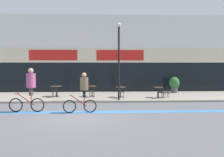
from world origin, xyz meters
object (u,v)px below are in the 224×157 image
object	(u,v)px
planter_pot	(174,84)
cafe_chair_3_side	(167,90)
bistro_table_1	(92,89)
cyclist_0	(30,86)
bistro_table_0	(56,89)
bistro_table_3	(158,90)
cafe_chair_0_near	(55,90)
cafe_chair_2_near	(121,91)
bistro_table_2	(121,90)
cyclist_1	(83,90)
lamp_post	(119,55)
cafe_chair_3_near	(160,91)
cafe_chair_1_near	(92,90)

from	to	relation	value
planter_pot	cafe_chair_3_side	bearing A→B (deg)	-114.42
bistro_table_1	cyclist_0	world-z (taller)	cyclist_0
bistro_table_0	bistro_table_1	size ratio (longest dim) A/B	1.09
bistro_table_3	planter_pot	bearing A→B (deg)	56.36
cafe_chair_0_near	cafe_chair_2_near	bearing A→B (deg)	-98.06
planter_pot	bistro_table_3	bearing A→B (deg)	-123.64
cafe_chair_0_near	cyclist_0	world-z (taller)	cyclist_0
bistro_table_2	planter_pot	size ratio (longest dim) A/B	0.56
bistro_table_0	planter_pot	bearing A→B (deg)	12.43
cafe_chair_0_near	cyclist_1	bearing A→B (deg)	-156.36
cyclist_1	cafe_chair_3_side	bearing A→B (deg)	-142.10
cafe_chair_2_near	planter_pot	distance (m)	5.54
lamp_post	cyclist_1	size ratio (longest dim) A/B	2.45
bistro_table_0	cyclist_0	size ratio (longest dim) A/B	0.36
cafe_chair_0_near	cafe_chair_2_near	size ratio (longest dim) A/B	1.00
cafe_chair_2_near	lamp_post	world-z (taller)	lamp_post
cafe_chair_0_near	cafe_chair_3_near	xyz separation A→B (m)	(7.04, -0.96, 0.00)
cyclist_1	cafe_chair_0_near	bearing A→B (deg)	-69.20
bistro_table_3	cafe_chair_3_side	bearing A→B (deg)	0.84
cafe_chair_1_near	cyclist_1	size ratio (longest dim) A/B	0.46
bistro_table_3	planter_pot	size ratio (longest dim) A/B	0.57
cafe_chair_1_near	cafe_chair_3_near	xyz separation A→B (m)	(4.51, -0.89, 0.00)
bistro_table_1	cafe_chair_3_side	bearing A→B (deg)	-9.67
bistro_table_3	cyclist_1	bearing A→B (deg)	-135.56
cafe_chair_2_near	cyclist_1	distance (m)	4.99
bistro_table_2	cafe_chair_0_near	size ratio (longest dim) A/B	0.78
cafe_chair_3_side	cyclist_0	size ratio (longest dim) A/B	0.41
bistro_table_2	cyclist_0	world-z (taller)	cyclist_0
bistro_table_2	bistro_table_3	distance (m)	2.56
lamp_post	bistro_table_1	bearing A→B (deg)	130.58
bistro_table_1	bistro_table_2	xyz separation A→B (m)	(1.98, -0.54, -0.02)
cafe_chair_2_near	cyclist_0	bearing A→B (deg)	135.33
bistro_table_2	cyclist_1	bearing A→B (deg)	-114.11
cafe_chair_1_near	cafe_chair_3_side	distance (m)	5.14
bistro_table_1	cafe_chair_2_near	xyz separation A→B (m)	(1.97, -1.17, 0.00)
cafe_chair_3_near	planter_pot	bearing A→B (deg)	-32.44
cafe_chair_1_near	bistro_table_0	bearing A→B (deg)	70.40
bistro_table_0	cyclist_0	xyz separation A→B (m)	(-0.42, -5.32, 0.64)
bistro_table_3	cyclist_1	world-z (taller)	cyclist_1
cafe_chair_0_near	planter_pot	distance (m)	9.36
bistro_table_2	cafe_chair_1_near	bearing A→B (deg)	-177.54
cafe_chair_2_near	bistro_table_2	bearing A→B (deg)	4.93
cyclist_0	cafe_chair_1_near	bearing A→B (deg)	-119.84
planter_pot	cyclist_0	world-z (taller)	cyclist_0
cafe_chair_1_near	planter_pot	world-z (taller)	planter_pot
cafe_chair_1_near	bistro_table_1	bearing A→B (deg)	-3.61
cafe_chair_0_near	cafe_chair_3_near	distance (m)	7.10
cafe_chair_2_near	cyclist_0	distance (m)	6.42
bistro_table_0	lamp_post	size ratio (longest dim) A/B	0.16
bistro_table_1	bistro_table_0	bearing A→B (deg)	178.33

